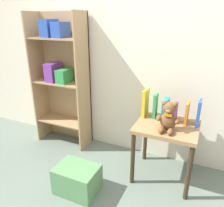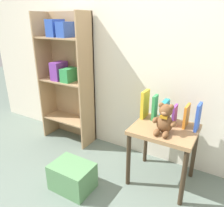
{
  "view_description": "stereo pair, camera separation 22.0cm",
  "coord_description": "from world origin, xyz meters",
  "px_view_note": "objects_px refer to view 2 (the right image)",
  "views": [
    {
      "loc": [
        0.61,
        -0.86,
        1.46
      ],
      "look_at": [
        -0.24,
        1.02,
        0.67
      ],
      "focal_mm": 35.0,
      "sensor_mm": 36.0,
      "label": 1
    },
    {
      "loc": [
        0.81,
        -0.76,
        1.46
      ],
      "look_at": [
        -0.24,
        1.02,
        0.67
      ],
      "focal_mm": 35.0,
      "sensor_mm": 36.0,
      "label": 2
    }
  ],
  "objects_px": {
    "bookshelf_side": "(67,73)",
    "book_standing_teal": "(164,111)",
    "book_standing_blue": "(198,117)",
    "book_standing_yellow": "(145,104)",
    "book_standing_green": "(155,107)",
    "book_standing_purple": "(175,115)",
    "storage_bin": "(72,176)",
    "display_table": "(164,137)",
    "book_standing_orange": "(186,116)",
    "teddy_bear": "(165,120)"
  },
  "relations": [
    {
      "from": "bookshelf_side",
      "to": "book_standing_teal",
      "type": "height_order",
      "value": "bookshelf_side"
    },
    {
      "from": "book_standing_blue",
      "to": "book_standing_yellow",
      "type": "bearing_deg",
      "value": 179.25
    },
    {
      "from": "book_standing_green",
      "to": "book_standing_purple",
      "type": "height_order",
      "value": "book_standing_green"
    },
    {
      "from": "bookshelf_side",
      "to": "storage_bin",
      "type": "distance_m",
      "value": 1.22
    },
    {
      "from": "display_table",
      "to": "book_standing_yellow",
      "type": "relative_size",
      "value": 2.1
    },
    {
      "from": "book_standing_green",
      "to": "book_standing_purple",
      "type": "bearing_deg",
      "value": -8.88
    },
    {
      "from": "book_standing_blue",
      "to": "bookshelf_side",
      "type": "bearing_deg",
      "value": 177.21
    },
    {
      "from": "display_table",
      "to": "book_standing_orange",
      "type": "relative_size",
      "value": 2.81
    },
    {
      "from": "teddy_bear",
      "to": "book_standing_teal",
      "type": "xyz_separation_m",
      "value": [
        -0.07,
        0.21,
        -0.02
      ]
    },
    {
      "from": "book_standing_green",
      "to": "book_standing_teal",
      "type": "xyz_separation_m",
      "value": [
        0.1,
        -0.01,
        -0.02
      ]
    },
    {
      "from": "teddy_bear",
      "to": "book_standing_yellow",
      "type": "bearing_deg",
      "value": 141.16
    },
    {
      "from": "book_standing_purple",
      "to": "storage_bin",
      "type": "distance_m",
      "value": 1.08
    },
    {
      "from": "book_standing_teal",
      "to": "storage_bin",
      "type": "xyz_separation_m",
      "value": [
        -0.61,
        -0.63,
        -0.55
      ]
    },
    {
      "from": "book_standing_green",
      "to": "book_standing_teal",
      "type": "relative_size",
      "value": 1.16
    },
    {
      "from": "book_standing_teal",
      "to": "book_standing_purple",
      "type": "relative_size",
      "value": 1.11
    },
    {
      "from": "book_standing_yellow",
      "to": "book_standing_blue",
      "type": "distance_m",
      "value": 0.49
    },
    {
      "from": "teddy_bear",
      "to": "book_standing_green",
      "type": "relative_size",
      "value": 1.09
    },
    {
      "from": "book_standing_teal",
      "to": "book_standing_purple",
      "type": "bearing_deg",
      "value": -9.45
    },
    {
      "from": "book_standing_blue",
      "to": "storage_bin",
      "type": "distance_m",
      "value": 1.23
    },
    {
      "from": "bookshelf_side",
      "to": "book_standing_yellow",
      "type": "height_order",
      "value": "bookshelf_side"
    },
    {
      "from": "bookshelf_side",
      "to": "book_standing_yellow",
      "type": "relative_size",
      "value": 5.74
    },
    {
      "from": "teddy_bear",
      "to": "book_standing_blue",
      "type": "distance_m",
      "value": 0.3
    },
    {
      "from": "display_table",
      "to": "book_standing_green",
      "type": "xyz_separation_m",
      "value": [
        -0.15,
        0.12,
        0.21
      ]
    },
    {
      "from": "book_standing_blue",
      "to": "storage_bin",
      "type": "bearing_deg",
      "value": -144.44
    },
    {
      "from": "bookshelf_side",
      "to": "book_standing_yellow",
      "type": "bearing_deg",
      "value": -5.03
    },
    {
      "from": "book_standing_teal",
      "to": "bookshelf_side",
      "type": "bearing_deg",
      "value": 175.75
    },
    {
      "from": "book_standing_green",
      "to": "storage_bin",
      "type": "distance_m",
      "value": 0.99
    },
    {
      "from": "book_standing_yellow",
      "to": "teddy_bear",
      "type": "bearing_deg",
      "value": -38.05
    },
    {
      "from": "display_table",
      "to": "book_standing_yellow",
      "type": "height_order",
      "value": "book_standing_yellow"
    },
    {
      "from": "book_standing_orange",
      "to": "display_table",
      "type": "bearing_deg",
      "value": -139.88
    },
    {
      "from": "book_standing_yellow",
      "to": "storage_bin",
      "type": "xyz_separation_m",
      "value": [
        -0.41,
        -0.63,
        -0.58
      ]
    },
    {
      "from": "bookshelf_side",
      "to": "teddy_bear",
      "type": "distance_m",
      "value": 1.36
    },
    {
      "from": "book_standing_teal",
      "to": "book_standing_blue",
      "type": "xyz_separation_m",
      "value": [
        0.3,
        -0.01,
        0.02
      ]
    },
    {
      "from": "teddy_bear",
      "to": "book_standing_orange",
      "type": "bearing_deg",
      "value": 58.86
    },
    {
      "from": "book_standing_teal",
      "to": "book_standing_orange",
      "type": "distance_m",
      "value": 0.2
    },
    {
      "from": "book_standing_yellow",
      "to": "book_standing_teal",
      "type": "bearing_deg",
      "value": -0.46
    },
    {
      "from": "storage_bin",
      "to": "book_standing_orange",
      "type": "bearing_deg",
      "value": 38.26
    },
    {
      "from": "teddy_bear",
      "to": "book_standing_orange",
      "type": "distance_m",
      "value": 0.25
    },
    {
      "from": "book_standing_teal",
      "to": "book_standing_blue",
      "type": "height_order",
      "value": "book_standing_blue"
    },
    {
      "from": "book_standing_purple",
      "to": "book_standing_blue",
      "type": "xyz_separation_m",
      "value": [
        0.2,
        0.0,
        0.03
      ]
    },
    {
      "from": "bookshelf_side",
      "to": "book_standing_purple",
      "type": "distance_m",
      "value": 1.37
    },
    {
      "from": "book_standing_green",
      "to": "book_standing_purple",
      "type": "xyz_separation_m",
      "value": [
        0.2,
        -0.02,
        -0.03
      ]
    },
    {
      "from": "book_standing_blue",
      "to": "book_standing_orange",
      "type": "bearing_deg",
      "value": 170.27
    },
    {
      "from": "bookshelf_side",
      "to": "teddy_bear",
      "type": "height_order",
      "value": "bookshelf_side"
    },
    {
      "from": "storage_bin",
      "to": "book_standing_purple",
      "type": "bearing_deg",
      "value": 40.9
    },
    {
      "from": "display_table",
      "to": "teddy_bear",
      "type": "relative_size",
      "value": 2.18
    },
    {
      "from": "book_standing_orange",
      "to": "book_standing_blue",
      "type": "xyz_separation_m",
      "value": [
        0.1,
        -0.02,
        0.02
      ]
    },
    {
      "from": "book_standing_purple",
      "to": "bookshelf_side",
      "type": "bearing_deg",
      "value": 174.26
    },
    {
      "from": "book_standing_teal",
      "to": "book_standing_purple",
      "type": "xyz_separation_m",
      "value": [
        0.1,
        -0.02,
        -0.01
      ]
    },
    {
      "from": "teddy_bear",
      "to": "book_standing_teal",
      "type": "relative_size",
      "value": 1.27
    }
  ]
}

